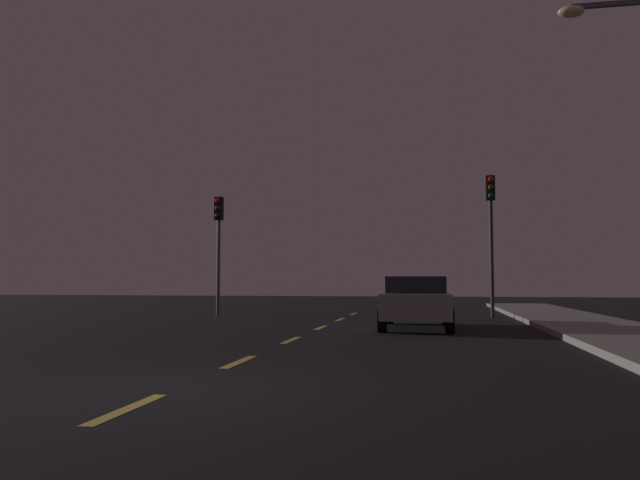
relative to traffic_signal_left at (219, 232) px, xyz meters
The scene contains 10 objects.
ground_plane 10.63m from the traffic_signal_left, 60.03° to the right, with size 80.00×80.00×0.00m, color black.
lane_stripe_nearest 18.00m from the traffic_signal_left, 73.41° to the right, with size 0.16×1.60×0.01m, color #EACC4C.
lane_stripe_second 14.47m from the traffic_signal_left, 69.00° to the right, with size 0.16×1.60×0.01m, color #EACC4C.
lane_stripe_third 11.13m from the traffic_signal_left, 61.64° to the right, with size 0.16×1.60×0.01m, color #EACC4C.
lane_stripe_fourth 8.19m from the traffic_signal_left, 47.75° to the right, with size 0.16×1.60×0.01m, color #EACC4C.
lane_stripe_fifth 6.26m from the traffic_signal_left, 19.24° to the right, with size 0.16×1.60×0.01m, color #EACC4C.
lane_stripe_sixth 6.34m from the traffic_signal_left, 21.94° to the left, with size 0.16×1.60×0.01m, color #EACC4C.
traffic_signal_left is the anchor object (origin of this frame).
traffic_signal_right 10.33m from the traffic_signal_left, ahead, with size 0.32×0.38×5.16m.
car_stopped_ahead 9.72m from the traffic_signal_left, 34.34° to the right, with size 1.96×4.47×1.45m.
Camera 1 is at (3.12, -7.26, 1.32)m, focal length 34.77 mm.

